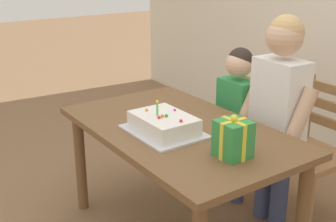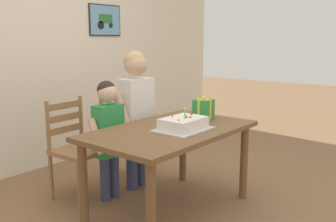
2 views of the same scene
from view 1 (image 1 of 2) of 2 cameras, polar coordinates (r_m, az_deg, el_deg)
dining_table at (r=2.58m, az=1.39°, el=-4.10°), size 1.44×0.86×0.73m
birthday_cake at (r=2.45m, az=-0.55°, el=-1.73°), size 0.44×0.34×0.19m
gift_box_red_large at (r=2.17m, az=8.34°, el=-3.55°), size 0.16×0.15×0.22m
chair_left at (r=3.38m, az=10.03°, el=-1.56°), size 0.44×0.44×0.92m
chair_right at (r=3.01m, az=18.25°, el=-4.99°), size 0.43×0.43×0.92m
child_older at (r=2.75m, az=14.01°, el=1.00°), size 0.49×0.28×1.35m
child_younger at (r=3.04m, az=8.76°, el=0.04°), size 0.40×0.23×1.10m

